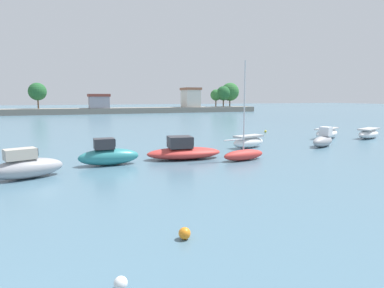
{
  "coord_description": "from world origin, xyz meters",
  "views": [
    {
      "loc": [
        3.56,
        -4.78,
        4.4
      ],
      "look_at": [
        12.55,
        19.02,
        0.79
      ],
      "focal_mm": 30.97,
      "sensor_mm": 36.0,
      "label": 1
    }
  ],
  "objects_px": {
    "moored_boat_5": "(244,154)",
    "mooring_buoy_0": "(185,233)",
    "moored_boat_2": "(27,167)",
    "moored_boat_6": "(248,142)",
    "moored_boat_3": "(108,155)",
    "moored_boat_7": "(323,140)",
    "moored_boat_9": "(369,134)",
    "moored_boat_8": "(327,133)",
    "moored_boat_4": "(183,151)",
    "mooring_buoy_1": "(121,283)",
    "mooring_buoy_4": "(265,131)"
  },
  "relations": [
    {
      "from": "moored_boat_5",
      "to": "mooring_buoy_0",
      "type": "distance_m",
      "value": 13.66
    },
    {
      "from": "moored_boat_2",
      "to": "moored_boat_6",
      "type": "relative_size",
      "value": 1.1
    },
    {
      "from": "moored_boat_3",
      "to": "moored_boat_7",
      "type": "bearing_deg",
      "value": 3.83
    },
    {
      "from": "moored_boat_2",
      "to": "moored_boat_3",
      "type": "xyz_separation_m",
      "value": [
        4.59,
        2.08,
        0.01
      ]
    },
    {
      "from": "moored_boat_9",
      "to": "moored_boat_8",
      "type": "bearing_deg",
      "value": 134.68
    },
    {
      "from": "moored_boat_8",
      "to": "mooring_buoy_0",
      "type": "distance_m",
      "value": 29.65
    },
    {
      "from": "moored_boat_5",
      "to": "mooring_buoy_0",
      "type": "bearing_deg",
      "value": -136.43
    },
    {
      "from": "moored_boat_4",
      "to": "moored_boat_6",
      "type": "bearing_deg",
      "value": 29.23
    },
    {
      "from": "moored_boat_8",
      "to": "mooring_buoy_1",
      "type": "relative_size",
      "value": 15.8
    },
    {
      "from": "moored_boat_8",
      "to": "mooring_buoy_4",
      "type": "distance_m",
      "value": 7.92
    },
    {
      "from": "moored_boat_2",
      "to": "mooring_buoy_0",
      "type": "xyz_separation_m",
      "value": [
        5.45,
        -10.43,
        -0.46
      ]
    },
    {
      "from": "moored_boat_6",
      "to": "mooring_buoy_4",
      "type": "distance_m",
      "value": 13.32
    },
    {
      "from": "moored_boat_9",
      "to": "moored_boat_2",
      "type": "bearing_deg",
      "value": 168.38
    },
    {
      "from": "moored_boat_6",
      "to": "mooring_buoy_4",
      "type": "relative_size",
      "value": 12.18
    },
    {
      "from": "moored_boat_4",
      "to": "mooring_buoy_4",
      "type": "distance_m",
      "value": 20.47
    },
    {
      "from": "moored_boat_6",
      "to": "moored_boat_9",
      "type": "xyz_separation_m",
      "value": [
        15.52,
        1.25,
        -0.0
      ]
    },
    {
      "from": "moored_boat_2",
      "to": "mooring_buoy_1",
      "type": "relative_size",
      "value": 12.47
    },
    {
      "from": "moored_boat_7",
      "to": "mooring_buoy_4",
      "type": "bearing_deg",
      "value": 54.99
    },
    {
      "from": "moored_boat_2",
      "to": "mooring_buoy_0",
      "type": "bearing_deg",
      "value": -82.35
    },
    {
      "from": "moored_boat_4",
      "to": "mooring_buoy_1",
      "type": "bearing_deg",
      "value": -108.14
    },
    {
      "from": "moored_boat_9",
      "to": "mooring_buoy_1",
      "type": "height_order",
      "value": "moored_boat_9"
    },
    {
      "from": "mooring_buoy_4",
      "to": "moored_boat_5",
      "type": "bearing_deg",
      "value": -127.59
    },
    {
      "from": "moored_boat_6",
      "to": "moored_boat_8",
      "type": "distance_m",
      "value": 11.76
    },
    {
      "from": "mooring_buoy_4",
      "to": "mooring_buoy_0",
      "type": "bearing_deg",
      "value": -127.41
    },
    {
      "from": "moored_boat_9",
      "to": "mooring_buoy_1",
      "type": "distance_m",
      "value": 35.07
    },
    {
      "from": "moored_boat_5",
      "to": "mooring_buoy_4",
      "type": "bearing_deg",
      "value": 43.13
    },
    {
      "from": "moored_boat_7",
      "to": "moored_boat_8",
      "type": "xyz_separation_m",
      "value": [
        4.76,
        4.72,
        -0.09
      ]
    },
    {
      "from": "mooring_buoy_4",
      "to": "mooring_buoy_1",
      "type": "bearing_deg",
      "value": -128.3
    },
    {
      "from": "moored_boat_2",
      "to": "moored_boat_8",
      "type": "height_order",
      "value": "moored_boat_2"
    },
    {
      "from": "moored_boat_5",
      "to": "moored_boat_8",
      "type": "bearing_deg",
      "value": 19.07
    },
    {
      "from": "moored_boat_6",
      "to": "mooring_buoy_0",
      "type": "relative_size",
      "value": 9.6
    },
    {
      "from": "moored_boat_5",
      "to": "moored_boat_8",
      "type": "relative_size",
      "value": 1.35
    },
    {
      "from": "moored_boat_5",
      "to": "moored_boat_9",
      "type": "bearing_deg",
      "value": 9.08
    },
    {
      "from": "moored_boat_6",
      "to": "moored_boat_7",
      "type": "height_order",
      "value": "moored_boat_7"
    },
    {
      "from": "mooring_buoy_1",
      "to": "mooring_buoy_0",
      "type": "bearing_deg",
      "value": 42.13
    },
    {
      "from": "moored_boat_4",
      "to": "moored_boat_8",
      "type": "height_order",
      "value": "moored_boat_4"
    },
    {
      "from": "moored_boat_6",
      "to": "moored_boat_4",
      "type": "bearing_deg",
      "value": -172.65
    },
    {
      "from": "moored_boat_5",
      "to": "mooring_buoy_4",
      "type": "height_order",
      "value": "moored_boat_5"
    },
    {
      "from": "moored_boat_5",
      "to": "mooring_buoy_0",
      "type": "xyz_separation_m",
      "value": [
        -8.25,
        -10.88,
        -0.27
      ]
    },
    {
      "from": "moored_boat_4",
      "to": "moored_boat_5",
      "type": "relative_size",
      "value": 0.81
    },
    {
      "from": "moored_boat_5",
      "to": "moored_boat_9",
      "type": "distance_m",
      "value": 19.82
    },
    {
      "from": "moored_boat_9",
      "to": "moored_boat_7",
      "type": "bearing_deg",
      "value": 175.61
    },
    {
      "from": "moored_boat_5",
      "to": "mooring_buoy_1",
      "type": "relative_size",
      "value": 21.36
    },
    {
      "from": "moored_boat_3",
      "to": "mooring_buoy_0",
      "type": "distance_m",
      "value": 12.55
    },
    {
      "from": "moored_boat_7",
      "to": "mooring_buoy_4",
      "type": "xyz_separation_m",
      "value": [
        1.84,
        12.07,
        -0.48
      ]
    },
    {
      "from": "mooring_buoy_0",
      "to": "mooring_buoy_1",
      "type": "distance_m",
      "value": 3.09
    },
    {
      "from": "moored_boat_7",
      "to": "moored_boat_9",
      "type": "relative_size",
      "value": 0.79
    },
    {
      "from": "moored_boat_5",
      "to": "moored_boat_6",
      "type": "relative_size",
      "value": 1.88
    },
    {
      "from": "moored_boat_2",
      "to": "mooring_buoy_4",
      "type": "bearing_deg",
      "value": 11.77
    },
    {
      "from": "moored_boat_3",
      "to": "moored_boat_8",
      "type": "xyz_separation_m",
      "value": [
        23.78,
        6.29,
        -0.13
      ]
    }
  ]
}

